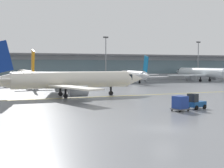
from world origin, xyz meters
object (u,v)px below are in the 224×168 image
object	(u,v)px
taxiing_regional_jet	(70,80)
baggage_tug	(195,102)
gate_airplane_3	(133,75)
gate_airplane_4	(202,73)
gate_airplane_2	(26,76)
cargo_dolly_lead	(180,103)
apron_light_mast_3	(198,59)
apron_light_mast_2	(106,57)

from	to	relation	value
taxiing_regional_jet	baggage_tug	bearing A→B (deg)	-62.32
gate_airplane_3	gate_airplane_4	size ratio (longest dim) A/B	0.84
gate_airplane_2	taxiing_regional_jet	world-z (taller)	taxiing_regional_jet
baggage_tug	gate_airplane_3	bearing A→B (deg)	57.25
baggage_tug	taxiing_regional_jet	bearing A→B (deg)	102.60
gate_airplane_2	cargo_dolly_lead	size ratio (longest dim) A/B	11.83
apron_light_mast_3	apron_light_mast_2	bearing A→B (deg)	-177.36
gate_airplane_2	apron_light_mast_2	distance (m)	30.91
gate_airplane_3	taxiing_regional_jet	world-z (taller)	taxiing_regional_jet
gate_airplane_2	gate_airplane_3	size ratio (longest dim) A/B	1.12
gate_airplane_3	apron_light_mast_3	xyz separation A→B (m)	(34.02, 12.46, 5.56)
taxiing_regional_jet	cargo_dolly_lead	distance (m)	24.34
gate_airplane_4	baggage_tug	xyz separation A→B (m)	(-44.27, -56.53, -2.18)
apron_light_mast_2	apron_light_mast_3	size ratio (longest dim) A/B	1.04
cargo_dolly_lead	gate_airplane_3	bearing A→B (deg)	54.81
taxiing_regional_jet	apron_light_mast_2	bearing A→B (deg)	61.63
gate_airplane_4	gate_airplane_2	bearing A→B (deg)	87.98
gate_airplane_2	apron_light_mast_3	world-z (taller)	apron_light_mast_3
gate_airplane_4	apron_light_mast_3	bearing A→B (deg)	-34.44
baggage_tug	cargo_dolly_lead	world-z (taller)	baggage_tug
gate_airplane_3	apron_light_mast_3	size ratio (longest dim) A/B	1.74
gate_airplane_3	cargo_dolly_lead	size ratio (longest dim) A/B	10.54
taxiing_regional_jet	cargo_dolly_lead	world-z (taller)	taxiing_regional_jet
cargo_dolly_lead	apron_light_mast_2	distance (m)	69.41
cargo_dolly_lead	apron_light_mast_3	world-z (taller)	apron_light_mast_3
gate_airplane_4	apron_light_mast_2	world-z (taller)	apron_light_mast_2
taxiing_regional_jet	cargo_dolly_lead	xyz separation A→B (m)	(8.78, -22.61, -1.98)
gate_airplane_4	taxiing_regional_jet	size ratio (longest dim) A/B	1.02
gate_airplane_2	cargo_dolly_lead	distance (m)	56.67
gate_airplane_4	taxiing_regional_jet	xyz separation A→B (m)	(-55.99, -34.74, -0.04)
gate_airplane_3	cargo_dolly_lead	xyz separation A→B (m)	(-20.13, -56.77, -1.51)
gate_airplane_2	apron_light_mast_3	distance (m)	68.82
taxiing_regional_jet	apron_light_mast_2	distance (m)	50.92
gate_airplane_4	apron_light_mast_3	world-z (taller)	apron_light_mast_3
baggage_tug	apron_light_mast_2	bearing A→B (deg)	64.22
gate_airplane_2	baggage_tug	world-z (taller)	gate_airplane_2
cargo_dolly_lead	gate_airplane_4	bearing A→B (deg)	34.87
taxiing_regional_jet	apron_light_mast_2	size ratio (longest dim) A/B	1.98
cargo_dolly_lead	apron_light_mast_3	size ratio (longest dim) A/B	0.16
gate_airplane_2	apron_light_mast_3	size ratio (longest dim) A/B	1.95
gate_airplane_4	baggage_tug	distance (m)	71.83
gate_airplane_3	apron_light_mast_3	distance (m)	36.66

